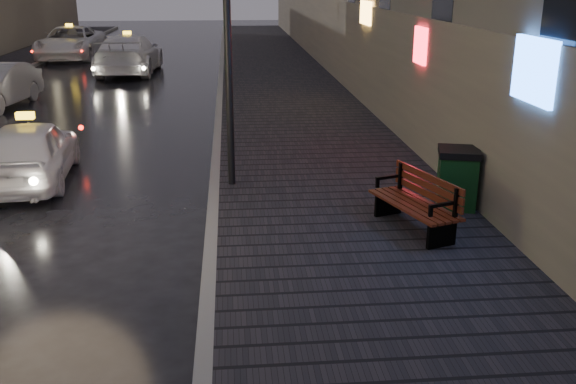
# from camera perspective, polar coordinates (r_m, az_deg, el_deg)

# --- Properties ---
(ground) EXTENTS (120.00, 120.00, 0.00)m
(ground) POSITION_cam_1_polar(r_m,az_deg,el_deg) (7.60, -19.18, -14.68)
(ground) COLOR black
(ground) RESTS_ON ground
(sidewalk) EXTENTS (4.60, 58.00, 0.15)m
(sidewalk) POSITION_cam_1_polar(r_m,az_deg,el_deg) (27.52, -0.90, 10.27)
(sidewalk) COLOR black
(sidewalk) RESTS_ON ground
(curb) EXTENTS (0.20, 58.00, 0.15)m
(curb) POSITION_cam_1_polar(r_m,az_deg,el_deg) (27.45, -5.98, 10.15)
(curb) COLOR slate
(curb) RESTS_ON ground
(curb_far) EXTENTS (0.20, 58.00, 0.15)m
(curb_far) POSITION_cam_1_polar(r_m,az_deg,el_deg) (28.97, -24.10, 9.10)
(curb_far) COLOR slate
(curb_far) RESTS_ON ground
(lamp_near) EXTENTS (0.36, 0.36, 5.28)m
(lamp_near) POSITION_cam_1_polar(r_m,az_deg,el_deg) (12.17, -5.45, 15.90)
(lamp_near) COLOR black
(lamp_near) RESTS_ON sidewalk
(bench) EXTENTS (1.16, 1.91, 0.92)m
(bench) POSITION_cam_1_polar(r_m,az_deg,el_deg) (10.48, 11.47, -0.89)
(bench) COLOR black
(bench) RESTS_ON sidewalk
(trash_bin) EXTENTS (0.85, 0.85, 1.07)m
(trash_bin) POSITION_cam_1_polar(r_m,az_deg,el_deg) (11.65, 14.80, 1.24)
(trash_bin) COLOR black
(trash_bin) RESTS_ON sidewalk
(taxi_near) EXTENTS (1.89, 4.01, 1.33)m
(taxi_near) POSITION_cam_1_polar(r_m,az_deg,el_deg) (14.15, -21.98, 3.40)
(taxi_near) COLOR white
(taxi_near) RESTS_ON ground
(taxi_mid) EXTENTS (2.55, 5.91, 1.69)m
(taxi_mid) POSITION_cam_1_polar(r_m,az_deg,el_deg) (29.49, -13.97, 11.80)
(taxi_mid) COLOR white
(taxi_mid) RESTS_ON ground
(taxi_far) EXTENTS (2.84, 5.97, 1.65)m
(taxi_far) POSITION_cam_1_polar(r_m,az_deg,el_deg) (35.93, -18.74, 12.46)
(taxi_far) COLOR silver
(taxi_far) RESTS_ON ground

